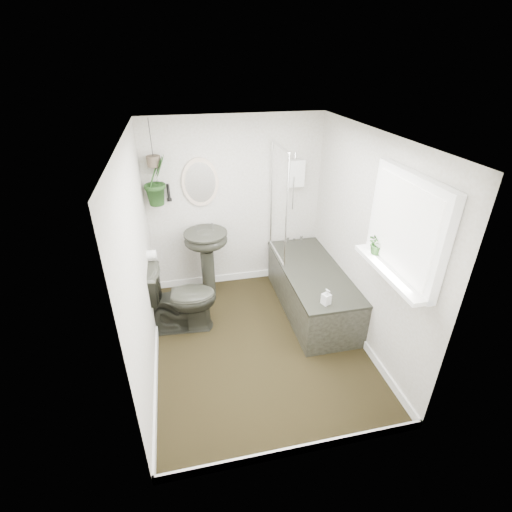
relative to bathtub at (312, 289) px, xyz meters
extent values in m
cube|color=black|center=(-0.80, -0.50, -0.30)|extent=(2.30, 2.80, 0.02)
cube|color=white|center=(-0.80, -0.50, 2.02)|extent=(2.30, 2.80, 0.02)
cube|color=silver|center=(-0.80, 0.91, 0.86)|extent=(2.30, 0.02, 2.30)
cube|color=silver|center=(-0.80, -1.91, 0.86)|extent=(2.30, 0.02, 2.30)
cube|color=silver|center=(-1.96, -0.50, 0.86)|extent=(0.02, 2.80, 2.30)
cube|color=silver|center=(0.36, -0.50, 0.86)|extent=(0.02, 2.80, 2.30)
cube|color=white|center=(-0.80, -0.50, -0.24)|extent=(2.30, 2.80, 0.10)
cube|color=white|center=(0.00, 0.84, 1.26)|extent=(0.20, 0.10, 0.35)
ellipsoid|color=beige|center=(-1.25, 0.87, 1.21)|extent=(0.46, 0.03, 0.62)
cylinder|color=black|center=(-1.65, 0.86, 1.11)|extent=(0.04, 0.04, 0.22)
cylinder|color=white|center=(-1.90, 0.20, 0.61)|extent=(0.11, 0.11, 0.11)
cube|color=white|center=(0.29, -1.20, 1.36)|extent=(0.08, 1.00, 0.90)
cube|color=white|center=(0.22, -1.20, 0.94)|extent=(0.18, 1.00, 0.04)
cube|color=white|center=(0.24, -1.20, 1.36)|extent=(0.01, 0.86, 0.76)
imported|color=black|center=(-1.63, -0.03, 0.13)|extent=(0.85, 0.53, 0.84)
imported|color=black|center=(0.25, -0.90, 1.07)|extent=(0.20, 0.17, 0.22)
imported|color=black|center=(-1.77, 0.75, 1.30)|extent=(0.41, 0.41, 0.59)
imported|color=#2F2B2B|center=(-0.12, -0.70, 0.38)|extent=(0.11, 0.11, 0.18)
cylinder|color=#4B3E31|center=(-1.77, 0.75, 1.54)|extent=(0.16, 0.16, 0.12)
camera|label=1|loc=(-1.53, -3.68, 2.62)|focal=26.00mm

